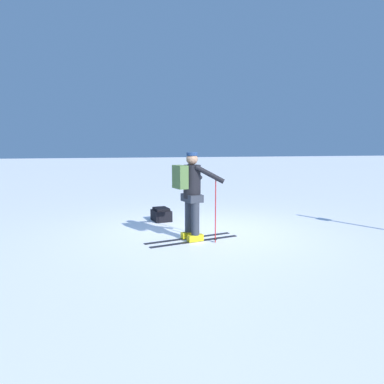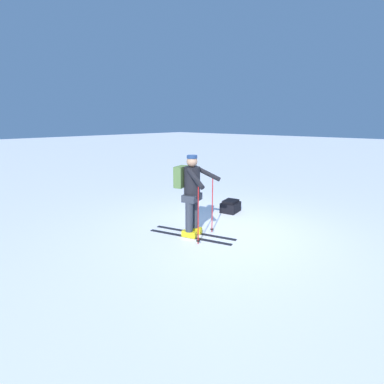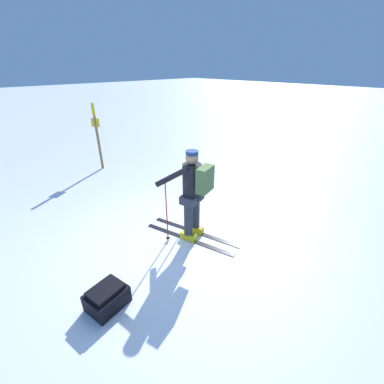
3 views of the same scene
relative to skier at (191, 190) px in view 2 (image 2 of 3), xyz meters
The scene contains 3 objects.
ground_plane 1.19m from the skier, 120.09° to the right, with size 80.00×80.00×0.00m, color white.
skier is the anchor object (origin of this frame).
dropped_backpack 2.07m from the skier, 80.33° to the right, with size 0.47×0.56×0.31m.
Camera 2 is at (-3.53, 4.94, 2.31)m, focal length 28.00 mm.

